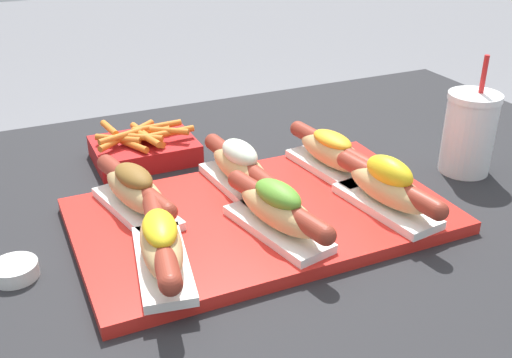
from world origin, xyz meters
The scene contains 10 objects.
serving_tray centered at (-0.05, -0.06, 0.69)m, with size 0.51×0.31×0.02m.
hot_dog_0 centered at (-0.22, -0.14, 0.73)m, with size 0.09×0.21×0.07m.
hot_dog_1 centered at (-0.06, -0.12, 0.73)m, with size 0.09×0.20×0.07m.
hot_dog_2 centered at (0.11, -0.13, 0.74)m, with size 0.08×0.21×0.08m.
hot_dog_3 centered at (-0.21, 0.01, 0.73)m, with size 0.09×0.20×0.07m.
hot_dog_4 centered at (-0.05, 0.02, 0.74)m, with size 0.07×0.21×0.07m.
hot_dog_5 centered at (0.10, 0.01, 0.73)m, with size 0.08×0.21×0.06m.
sauce_bowl centered at (-0.38, -0.06, 0.69)m, with size 0.06×0.06×0.02m.
drink_cup centered at (0.32, -0.05, 0.75)m, with size 0.08×0.08×0.19m.
fries_basket centered at (-0.15, 0.21, 0.70)m, with size 0.17×0.13×0.06m.
Camera 1 is at (-0.36, -0.72, 1.12)m, focal length 42.00 mm.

